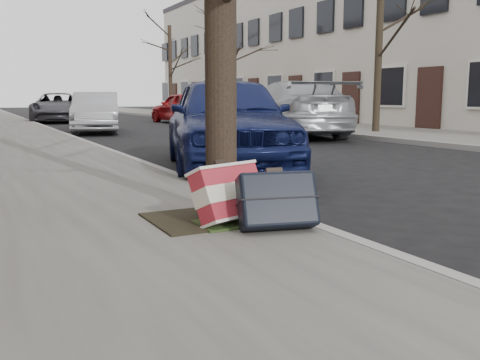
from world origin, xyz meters
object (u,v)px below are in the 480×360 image
suitcase_navy (277,200)px  car_near_mid (96,112)px  car_near_front (227,121)px  suitcase_red (229,194)px

suitcase_navy → car_near_mid: size_ratio=0.15×
suitcase_navy → car_near_front: 4.56m
suitcase_navy → car_near_front: (1.61, 4.25, 0.40)m
suitcase_red → suitcase_navy: bearing=-79.7°
suitcase_navy → car_near_mid: car_near_mid is taller
suitcase_navy → car_near_front: bearing=82.8°
car_near_front → suitcase_red: bearing=-97.7°
car_near_mid → car_near_front: bearing=-76.2°
suitcase_red → suitcase_navy: 0.44m
suitcase_red → car_near_front: 4.30m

